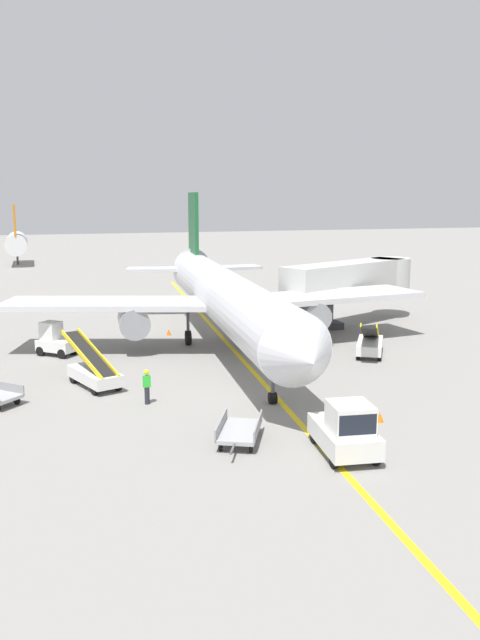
# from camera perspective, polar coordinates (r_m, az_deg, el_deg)

# --- Properties ---
(ground_plane) EXTENTS (300.00, 300.00, 0.00)m
(ground_plane) POSITION_cam_1_polar(r_m,az_deg,el_deg) (32.76, 1.00, -6.66)
(ground_plane) COLOR gray
(taxi_line_yellow) EXTENTS (7.23, 79.73, 0.01)m
(taxi_line_yellow) POSITION_cam_1_polar(r_m,az_deg,el_deg) (37.81, 0.94, -4.28)
(taxi_line_yellow) COLOR yellow
(taxi_line_yellow) RESTS_ON ground
(airliner) EXTENTS (28.50, 35.34, 10.10)m
(airliner) POSITION_cam_1_polar(r_m,az_deg,el_deg) (42.39, -1.37, 2.07)
(airliner) COLOR silver
(airliner) RESTS_ON ground
(jet_bridge) EXTENTS (12.76, 7.70, 4.85)m
(jet_bridge) POSITION_cam_1_polar(r_m,az_deg,el_deg) (51.56, 10.12, 3.59)
(jet_bridge) COLOR beige
(jet_bridge) RESTS_ON ground
(pushback_tug) EXTENTS (2.33, 3.81, 2.20)m
(pushback_tug) POSITION_cam_1_polar(r_m,az_deg,el_deg) (25.63, 9.21, -9.47)
(pushback_tug) COLOR silver
(pushback_tug) RESTS_ON ground
(baggage_tug_near_wing) EXTENTS (2.65, 2.57, 2.10)m
(baggage_tug_near_wing) POSITION_cam_1_polar(r_m,az_deg,el_deg) (42.47, -15.79, -1.73)
(baggage_tug_near_wing) COLOR silver
(baggage_tug_near_wing) RESTS_ON ground
(belt_loader_forward_hold) EXTENTS (2.85, 5.14, 2.59)m
(belt_loader_forward_hold) POSITION_cam_1_polar(r_m,az_deg,el_deg) (35.10, -12.60, -4.41)
(belt_loader_forward_hold) COLOR silver
(belt_loader_forward_hold) RESTS_ON ground
(belt_loader_aft_hold) EXTENTS (3.63, 4.94, 2.59)m
(belt_loader_aft_hold) POSITION_cam_1_polar(r_m,az_deg,el_deg) (41.66, 11.22, -1.98)
(belt_loader_aft_hold) COLOR silver
(belt_loader_aft_hold) RESTS_ON ground
(baggage_cart_empty_trailing) EXTENTS (2.60, 3.74, 0.94)m
(baggage_cart_empty_trailing) POSITION_cam_1_polar(r_m,az_deg,el_deg) (26.81, -0.05, -9.60)
(baggage_cart_empty_trailing) COLOR #A5A5A8
(baggage_cart_empty_trailing) RESTS_ON ground
(ground_crew_marshaller) EXTENTS (0.36, 0.24, 1.70)m
(ground_crew_marshaller) POSITION_cam_1_polar(r_m,az_deg,el_deg) (31.66, -8.10, -5.67)
(ground_crew_marshaller) COLOR #26262D
(ground_crew_marshaller) RESTS_ON ground
(safety_cone_nose_left) EXTENTS (0.36, 0.36, 0.44)m
(safety_cone_nose_left) POSITION_cam_1_polar(r_m,az_deg,el_deg) (29.77, 12.06, -8.26)
(safety_cone_nose_left) COLOR orange
(safety_cone_nose_left) RESTS_ON ground
(safety_cone_nose_right) EXTENTS (0.36, 0.36, 0.44)m
(safety_cone_nose_right) POSITION_cam_1_polar(r_m,az_deg,el_deg) (47.18, -6.23, -1.05)
(safety_cone_nose_right) COLOR orange
(safety_cone_nose_right) RESTS_ON ground
(safety_cone_wingtip_left) EXTENTS (0.36, 0.36, 0.44)m
(safety_cone_wingtip_left) POSITION_cam_1_polar(r_m,az_deg,el_deg) (37.02, 5.96, -4.32)
(safety_cone_wingtip_left) COLOR orange
(safety_cone_wingtip_left) RESTS_ON ground
(safety_cone_tail_area) EXTENTS (0.36, 0.36, 0.44)m
(safety_cone_tail_area) POSITION_cam_1_polar(r_m,az_deg,el_deg) (42.87, 0.19, -2.18)
(safety_cone_tail_area) COLOR orange
(safety_cone_tail_area) RESTS_ON ground
(distant_aircraft_mid_left) EXTENTS (3.00, 10.10, 8.80)m
(distant_aircraft_mid_left) POSITION_cam_1_polar(r_m,az_deg,el_deg) (100.80, -18.86, 6.40)
(distant_aircraft_mid_left) COLOR silver
(distant_aircraft_mid_left) RESTS_ON ground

